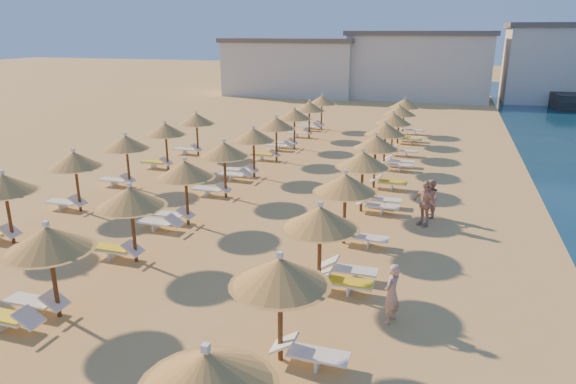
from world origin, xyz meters
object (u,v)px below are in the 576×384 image
(beachgoer_b, at_px, (430,199))
(beachgoer_a, at_px, (392,293))
(parasol_row_east, at_px, (355,172))
(beachgoer_c, at_px, (425,203))
(parasol_row_west, at_px, (206,160))

(beachgoer_b, relative_size, beachgoer_a, 0.97)
(parasol_row_east, relative_size, beachgoer_a, 25.42)
(parasol_row_east, relative_size, beachgoer_b, 26.24)
(beachgoer_b, distance_m, beachgoer_c, 0.98)
(beachgoer_a, bearing_deg, parasol_row_west, -108.25)
(parasol_row_west, bearing_deg, parasol_row_east, 0.00)
(parasol_row_west, relative_size, beachgoer_b, 26.24)
(beachgoer_b, bearing_deg, beachgoer_c, -15.56)
(beachgoer_c, bearing_deg, beachgoer_b, 118.37)
(parasol_row_east, distance_m, parasol_row_west, 6.21)
(parasol_row_east, height_order, beachgoer_c, parasol_row_east)
(parasol_row_east, height_order, beachgoer_b, parasol_row_east)
(beachgoer_b, xyz_separation_m, beachgoer_c, (-0.17, -0.96, 0.10))
(parasol_row_west, distance_m, beachgoer_b, 9.29)
(beachgoer_a, bearing_deg, parasol_row_east, -141.65)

